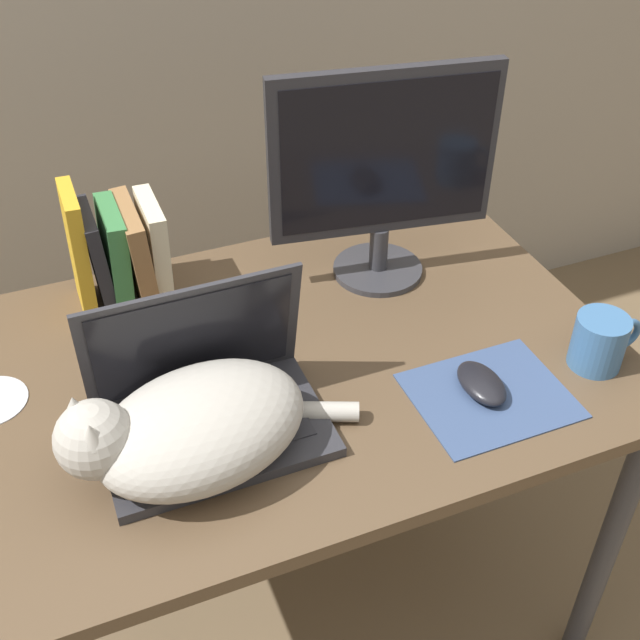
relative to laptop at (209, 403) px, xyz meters
name	(u,v)px	position (x,y,z in m)	size (l,w,h in m)	color
desk	(287,394)	(0.16, 0.10, -0.13)	(1.14, 0.76, 0.75)	brown
laptop	(209,403)	(0.00, 0.00, 0.00)	(0.34, 0.23, 0.24)	#2D2D33
cat	(189,428)	(-0.04, -0.06, 0.02)	(0.46, 0.29, 0.16)	#B2ADA3
external_monitor	(383,170)	(0.42, 0.28, 0.18)	(0.42, 0.18, 0.41)	#333338
mousepad	(490,396)	(0.44, -0.11, -0.04)	(0.25, 0.21, 0.00)	#384C75
computer_mouse	(481,383)	(0.43, -0.09, -0.03)	(0.07, 0.11, 0.03)	black
book_row	(119,254)	(-0.05, 0.38, 0.05)	(0.17, 0.17, 0.24)	gold
mug	(600,341)	(0.65, -0.10, 0.00)	(0.13, 0.09, 0.10)	teal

